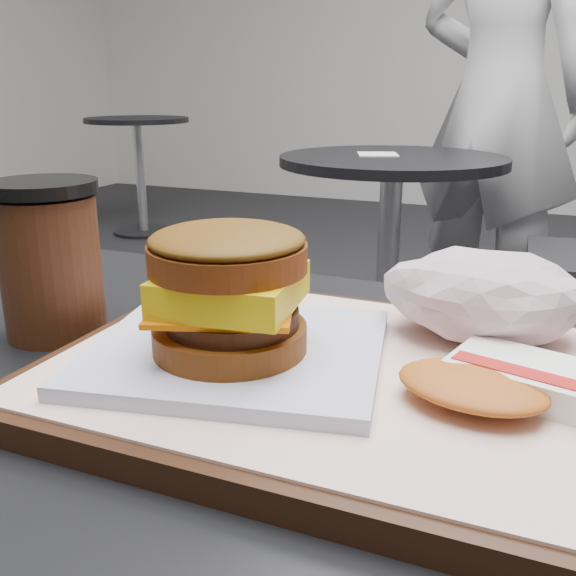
# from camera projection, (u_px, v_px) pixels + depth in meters

# --- Properties ---
(serving_tray) EXTENTS (0.38, 0.28, 0.02)m
(serving_tray) POSITION_uv_depth(u_px,v_px,m) (337.00, 378.00, 0.42)
(serving_tray) COLOR black
(serving_tray) RESTS_ON customer_table
(breakfast_sandwich) EXTENTS (0.22, 0.20, 0.09)m
(breakfast_sandwich) POSITION_uv_depth(u_px,v_px,m) (232.00, 305.00, 0.41)
(breakfast_sandwich) COLOR white
(breakfast_sandwich) RESTS_ON serving_tray
(hash_brown) EXTENTS (0.13, 0.11, 0.02)m
(hash_brown) POSITION_uv_depth(u_px,v_px,m) (504.00, 381.00, 0.37)
(hash_brown) COLOR white
(hash_brown) RESTS_ON serving_tray
(crumpled_wrapper) EXTENTS (0.14, 0.11, 0.06)m
(crumpled_wrapper) POSITION_uv_depth(u_px,v_px,m) (484.00, 295.00, 0.46)
(crumpled_wrapper) COLOR silver
(crumpled_wrapper) RESTS_ON serving_tray
(coffee_cup) EXTENTS (0.08, 0.08, 0.12)m
(coffee_cup) POSITION_uv_depth(u_px,v_px,m) (50.00, 260.00, 0.51)
(coffee_cup) COLOR #3A1B0D
(coffee_cup) RESTS_ON customer_table
(neighbor_table) EXTENTS (0.70, 0.70, 0.75)m
(neighbor_table) POSITION_uv_depth(u_px,v_px,m) (390.00, 220.00, 2.03)
(neighbor_table) COLOR black
(neighbor_table) RESTS_ON ground
(napkin) EXTENTS (0.15, 0.15, 0.00)m
(napkin) POSITION_uv_depth(u_px,v_px,m) (378.00, 154.00, 1.99)
(napkin) COLOR silver
(napkin) RESTS_ON neighbor_table
(patron) EXTENTS (0.78, 0.65, 1.82)m
(patron) POSITION_uv_depth(u_px,v_px,m) (499.00, 98.00, 2.30)
(patron) COLOR silver
(patron) RESTS_ON ground
(bg_table_mid) EXTENTS (0.66, 0.66, 0.75)m
(bg_table_mid) POSITION_uv_depth(u_px,v_px,m) (139.00, 147.00, 4.14)
(bg_table_mid) COLOR black
(bg_table_mid) RESTS_ON ground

